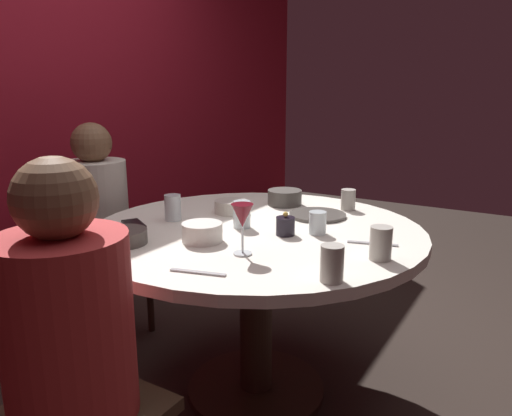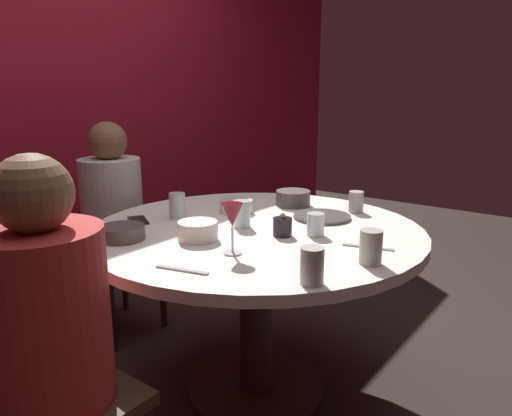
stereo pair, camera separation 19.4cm
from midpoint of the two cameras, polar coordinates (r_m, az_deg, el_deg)
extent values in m
plane|color=#2D231E|center=(2.29, -2.60, -20.80)|extent=(8.00, 8.00, 0.00)
cube|color=maroon|center=(3.01, -28.09, 12.20)|extent=(6.00, 0.10, 2.60)
cylinder|color=silver|center=(1.97, -2.83, -2.86)|extent=(1.36, 1.36, 0.04)
cylinder|color=#332319|center=(2.11, -2.70, -12.76)|extent=(0.14, 0.14, 0.72)
cylinder|color=#2D2116|center=(2.28, -2.60, -20.49)|extent=(0.60, 0.60, 0.03)
cylinder|color=#B22D2D|center=(1.37, -25.29, -12.84)|extent=(0.33, 0.33, 0.49)
sphere|color=brown|center=(1.27, -26.83, 0.96)|extent=(0.20, 0.20, 0.20)
cube|color=#3F2D1E|center=(2.69, -19.91, -5.53)|extent=(0.40, 0.40, 0.04)
cylinder|color=beige|center=(2.62, -20.38, -0.06)|extent=(0.32, 0.32, 0.49)
sphere|color=brown|center=(2.56, -21.00, 7.20)|extent=(0.20, 0.20, 0.20)
cylinder|color=#332319|center=(2.81, -24.46, -10.27)|extent=(0.04, 0.04, 0.43)
cylinder|color=#332319|center=(2.55, -20.02, -12.27)|extent=(0.04, 0.04, 0.43)
cylinder|color=#332319|center=(2.99, -19.08, -8.29)|extent=(0.04, 0.04, 0.43)
cylinder|color=#332319|center=(2.75, -14.46, -9.90)|extent=(0.04, 0.04, 0.43)
cylinder|color=black|center=(1.85, 0.50, -2.20)|extent=(0.07, 0.07, 0.07)
sphere|color=#F9D159|center=(1.83, 0.50, -0.78)|extent=(0.02, 0.02, 0.02)
cylinder|color=silver|center=(1.65, -4.99, -5.43)|extent=(0.06, 0.06, 0.01)
cylinder|color=silver|center=(1.63, -5.03, -3.84)|extent=(0.01, 0.01, 0.09)
cone|color=maroon|center=(1.61, -5.09, -0.95)|extent=(0.08, 0.08, 0.08)
cylinder|color=#4C4742|center=(2.13, 4.71, -0.87)|extent=(0.25, 0.25, 0.01)
cube|color=black|center=(2.08, -16.90, -1.83)|extent=(0.13, 0.16, 0.01)
cylinder|color=silver|center=(1.79, -9.48, -2.89)|extent=(0.15, 0.15, 0.07)
cylinder|color=beige|center=(2.19, -5.53, 0.13)|extent=(0.15, 0.15, 0.06)
cylinder|color=#4C4742|center=(2.33, 1.04, 1.24)|extent=(0.16, 0.16, 0.07)
cylinder|color=#4C4742|center=(1.84, -18.33, -3.29)|extent=(0.17, 0.17, 0.05)
cylinder|color=silver|center=(2.10, -12.44, 0.02)|extent=(0.07, 0.07, 0.11)
cylinder|color=#B2ADA3|center=(1.41, 5.06, -6.62)|extent=(0.07, 0.07, 0.11)
cylinder|color=#B2ADA3|center=(2.26, 8.44, 0.95)|extent=(0.07, 0.07, 0.10)
cylinder|color=#B2ADA3|center=(1.61, 11.22, -4.16)|extent=(0.07, 0.07, 0.11)
cylinder|color=silver|center=(1.95, -4.55, -0.79)|extent=(0.07, 0.07, 0.11)
cylinder|color=silver|center=(1.87, 4.36, -1.79)|extent=(0.07, 0.07, 0.09)
cube|color=#B7B7BC|center=(1.50, -10.63, -7.56)|extent=(0.06, 0.18, 0.01)
cube|color=#B7B7BC|center=(1.77, 10.60, -4.19)|extent=(0.06, 0.18, 0.01)
camera|label=1|loc=(0.10, -92.86, -0.70)|focal=33.83mm
camera|label=2|loc=(0.10, 87.14, 0.70)|focal=33.83mm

